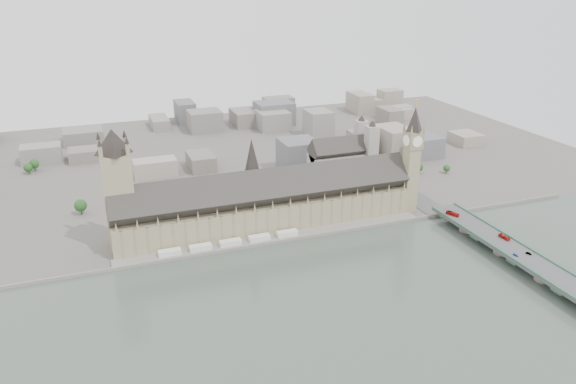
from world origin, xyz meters
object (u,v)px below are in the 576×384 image
object	(u,v)px
red_bus_south	(504,237)
car_approach	(417,186)
red_bus_north	(453,214)
car_silver	(529,253)
elizabeth_tower	(412,152)
westminster_abbey	(343,161)
westminster_bridge	(495,244)
car_blue	(516,255)
palace_of_westminster	(266,203)
victoria_tower	(117,184)

from	to	relation	value
red_bus_south	car_approach	distance (m)	126.90
red_bus_north	car_silver	xyz separation A→B (m)	(10.50, -82.37, -0.96)
elizabeth_tower	car_approach	xyz separation A→B (m)	(27.96, 28.82, -47.12)
westminster_abbey	westminster_bridge	bearing A→B (deg)	-74.36
westminster_abbey	car_approach	bearing A→B (deg)	-46.59
westminster_bridge	westminster_abbey	world-z (taller)	westminster_abbey
car_approach	elizabeth_tower	bearing A→B (deg)	-151.67
red_bus_north	car_blue	bearing A→B (deg)	-115.28
westminster_bridge	car_blue	world-z (taller)	car_blue
westminster_bridge	car_blue	bearing A→B (deg)	-102.15
car_approach	palace_of_westminster	bearing A→B (deg)	168.35
victoria_tower	westminster_bridge	world-z (taller)	victoria_tower
red_bus_north	red_bus_south	distance (m)	54.99
red_bus_south	car_blue	xyz separation A→B (m)	(-11.78, -26.91, -0.75)
red_bus_south	car_silver	size ratio (longest dim) A/B	2.42
westminster_abbey	car_silver	size ratio (longest dim) A/B	15.42
elizabeth_tower	car_silver	size ratio (longest dim) A/B	24.38
victoria_tower	car_blue	distance (m)	315.42
westminster_abbey	red_bus_north	xyz separation A→B (m)	(45.26, -131.24, -13.15)
westminster_abbey	car_blue	world-z (taller)	westminster_abbey
westminster_bridge	red_bus_south	world-z (taller)	red_bus_south
westminster_abbey	car_blue	size ratio (longest dim) A/B	15.75
red_bus_south	palace_of_westminster	bearing A→B (deg)	141.87
car_blue	car_silver	world-z (taller)	car_blue
elizabeth_tower	car_blue	world-z (taller)	elizabeth_tower
elizabeth_tower	car_approach	distance (m)	61.91
palace_of_westminster	red_bus_south	world-z (taller)	palace_of_westminster
westminster_abbey	car_silver	bearing A→B (deg)	-75.37
victoria_tower	car_silver	distance (m)	325.90
palace_of_westminster	red_bus_south	xyz separation A→B (m)	(167.43, -109.77, -10.97)
westminster_abbey	red_bus_south	bearing A→B (deg)	-73.02
palace_of_westminster	car_blue	distance (m)	207.47
victoria_tower	red_bus_south	size ratio (longest dim) A/B	9.38
westminster_abbey	red_bus_south	size ratio (longest dim) A/B	6.38
red_bus_south	car_silver	xyz separation A→B (m)	(-0.74, -28.54, -0.76)
car_approach	car_silver	bearing A→B (deg)	-107.27
car_silver	westminster_abbey	bearing A→B (deg)	82.44
red_bus_south	elizabeth_tower	bearing A→B (deg)	101.82
elizabeth_tower	westminster_bridge	distance (m)	111.81
victoria_tower	car_blue	size ratio (longest dim) A/B	23.17
car_blue	palace_of_westminster	bearing A→B (deg)	138.10
westminster_abbey	car_blue	distance (m)	217.10
red_bus_south	car_blue	distance (m)	29.39
red_bus_south	car_silver	bearing A→B (deg)	-96.37
palace_of_westminster	elizabeth_tower	xyz separation A→B (m)	(138.00, -11.70, 35.38)
elizabeth_tower	car_blue	bearing A→B (deg)	-81.96
palace_of_westminster	westminster_bridge	bearing A→B (deg)	-33.49
victoria_tower	palace_of_westminster	bearing A→B (deg)	-2.96
palace_of_westminster	car_approach	bearing A→B (deg)	5.89
car_blue	red_bus_south	bearing A→B (deg)	65.75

